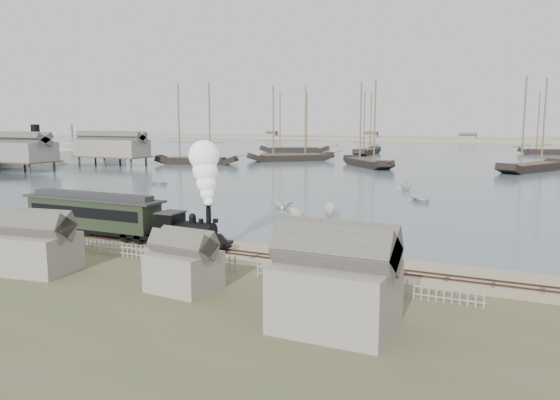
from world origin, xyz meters
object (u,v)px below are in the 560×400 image
at_px(locomotive, 201,202).
at_px(beached_dinghy, 120,228).
at_px(passenger_coach, 93,213).
at_px(steamship, 36,145).

height_order(locomotive, beached_dinghy, locomotive).
bearing_deg(passenger_coach, locomotive, -0.00).
xyz_separation_m(passenger_coach, beached_dinghy, (0.92, 2.52, -1.85)).
relative_size(passenger_coach, beached_dinghy, 3.50).
xyz_separation_m(beached_dinghy, steamship, (-74.59, 54.99, 4.54)).
height_order(passenger_coach, steamship, steamship).
bearing_deg(locomotive, passenger_coach, 180.00).
distance_m(locomotive, steamship, 103.29).
bearing_deg(passenger_coach, steamship, 142.02).
bearing_deg(beached_dinghy, locomotive, -66.97).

